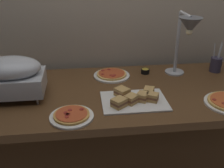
% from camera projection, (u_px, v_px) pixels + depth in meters
% --- Properties ---
extents(back_wall, '(4.40, 0.04, 2.40)m').
position_uv_depth(back_wall, '(117.00, 8.00, 2.03)').
color(back_wall, tan).
rests_on(back_wall, ground_plane).
extents(buffet_table, '(1.90, 0.84, 0.76)m').
position_uv_depth(buffet_table, '(126.00, 137.00, 1.93)').
color(buffet_table, brown).
rests_on(buffet_table, ground_plane).
extents(chafing_dish, '(0.39, 0.26, 0.26)m').
position_uv_depth(chafing_dish, '(11.00, 76.00, 1.61)').
color(chafing_dish, '#B7BABF').
rests_on(chafing_dish, buffet_table).
extents(heat_lamp, '(0.15, 0.33, 0.46)m').
position_uv_depth(heat_lamp, '(187.00, 31.00, 1.75)').
color(heat_lamp, '#B7BABF').
rests_on(heat_lamp, buffet_table).
extents(pizza_plate_center, '(0.26, 0.26, 0.03)m').
position_uv_depth(pizza_plate_center, '(112.00, 75.00, 1.97)').
color(pizza_plate_center, white).
rests_on(pizza_plate_center, buffet_table).
extents(pizza_plate_raised_stand, '(0.24, 0.24, 0.03)m').
position_uv_depth(pizza_plate_raised_stand, '(72.00, 116.00, 1.46)').
color(pizza_plate_raised_stand, white).
rests_on(pizza_plate_raised_stand, buffet_table).
extents(sandwich_platter, '(0.39, 0.28, 0.06)m').
position_uv_depth(sandwich_platter, '(134.00, 98.00, 1.62)').
color(sandwich_platter, white).
rests_on(sandwich_platter, buffet_table).
extents(sauce_cup_near, '(0.06, 0.06, 0.04)m').
position_uv_depth(sauce_cup_near, '(145.00, 71.00, 2.02)').
color(sauce_cup_near, black).
rests_on(sauce_cup_near, buffet_table).
extents(sauce_cup_far, '(0.06, 0.06, 0.03)m').
position_uv_depth(sauce_cup_far, '(42.00, 80.00, 1.88)').
color(sauce_cup_far, black).
rests_on(sauce_cup_far, buffet_table).
extents(utensil_holder, '(0.08, 0.08, 0.23)m').
position_uv_depth(utensil_holder, '(216.00, 64.00, 2.03)').
color(utensil_holder, '#383347').
rests_on(utensil_holder, buffet_table).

